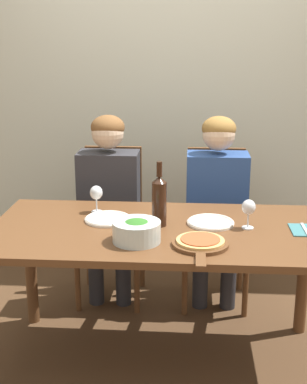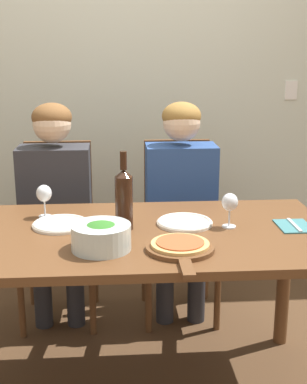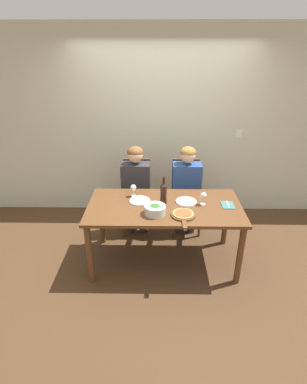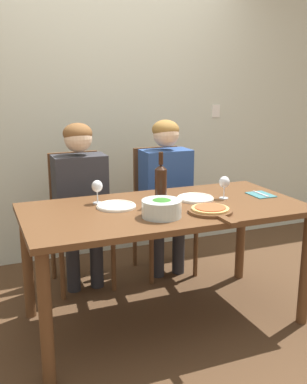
{
  "view_description": "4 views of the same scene",
  "coord_description": "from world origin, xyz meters",
  "px_view_note": "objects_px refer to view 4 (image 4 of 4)",
  "views": [
    {
      "loc": [
        0.14,
        -2.54,
        1.71
      ],
      "look_at": [
        -0.04,
        -0.01,
        0.97
      ],
      "focal_mm": 50.0,
      "sensor_mm": 36.0,
      "label": 1
    },
    {
      "loc": [
        -0.04,
        -2.12,
        1.52
      ],
      "look_at": [
        0.11,
        0.07,
        0.93
      ],
      "focal_mm": 50.0,
      "sensor_mm": 36.0,
      "label": 2
    },
    {
      "loc": [
        -0.08,
        -2.98,
        2.4
      ],
      "look_at": [
        -0.13,
        0.04,
        0.92
      ],
      "focal_mm": 28.0,
      "sensor_mm": 36.0,
      "label": 3
    },
    {
      "loc": [
        -1.07,
        -2.46,
        1.54
      ],
      "look_at": [
        -0.03,
        0.11,
        0.84
      ],
      "focal_mm": 42.0,
      "sensor_mm": 36.0,
      "label": 4
    }
  ],
  "objects_px": {
    "wine_glass_right": "(224,183)",
    "chair_right": "(161,206)",
    "wine_glass_left": "(97,187)",
    "wine_bottle": "(161,184)",
    "chair_left": "(78,215)",
    "person_woman": "(81,191)",
    "dinner_plate_right": "(195,198)",
    "person_man": "(167,183)",
    "pizza_on_board": "(211,211)",
    "broccoli_bowl": "(162,208)",
    "dinner_plate_left": "(116,206)",
    "fork_on_napkin": "(261,195)"
  },
  "relations": [
    {
      "from": "person_man",
      "to": "dinner_plate_left",
      "type": "height_order",
      "value": "person_man"
    },
    {
      "from": "dinner_plate_left",
      "to": "wine_glass_left",
      "type": "distance_m",
      "value": 0.18
    },
    {
      "from": "person_woman",
      "to": "person_man",
      "type": "distance_m",
      "value": 0.68
    },
    {
      "from": "person_man",
      "to": "fork_on_napkin",
      "type": "bearing_deg",
      "value": -58.55
    },
    {
      "from": "person_woman",
      "to": "wine_bottle",
      "type": "xyz_separation_m",
      "value": [
        0.36,
        -0.64,
        0.16
      ]
    },
    {
      "from": "chair_left",
      "to": "pizza_on_board",
      "type": "distance_m",
      "value": 1.2
    },
    {
      "from": "person_man",
      "to": "dinner_plate_right",
      "type": "xyz_separation_m",
      "value": [
        -0.06,
        -0.6,
        0.03
      ]
    },
    {
      "from": "chair_left",
      "to": "person_woman",
      "type": "xyz_separation_m",
      "value": [
        0.0,
        -0.12,
        0.22
      ]
    },
    {
      "from": "dinner_plate_right",
      "to": "broccoli_bowl",
      "type": "bearing_deg",
      "value": -142.7
    },
    {
      "from": "wine_glass_left",
      "to": "fork_on_napkin",
      "type": "distance_m",
      "value": 1.11
    },
    {
      "from": "broccoli_bowl",
      "to": "wine_glass_left",
      "type": "xyz_separation_m",
      "value": [
        -0.26,
        0.42,
        0.05
      ]
    },
    {
      "from": "wine_bottle",
      "to": "dinner_plate_left",
      "type": "relative_size",
      "value": 1.38
    },
    {
      "from": "pizza_on_board",
      "to": "chair_left",
      "type": "bearing_deg",
      "value": 118.84
    },
    {
      "from": "chair_right",
      "to": "person_man",
      "type": "xyz_separation_m",
      "value": [
        -0.0,
        -0.12,
        0.22
      ]
    },
    {
      "from": "person_woman",
      "to": "dinner_plate_right",
      "type": "xyz_separation_m",
      "value": [
        0.62,
        -0.6,
        0.03
      ]
    },
    {
      "from": "dinner_plate_right",
      "to": "chair_right",
      "type": "bearing_deg",
      "value": 85.34
    },
    {
      "from": "person_man",
      "to": "dinner_plate_left",
      "type": "xyz_separation_m",
      "value": [
        -0.6,
        -0.59,
        0.03
      ]
    },
    {
      "from": "person_woman",
      "to": "pizza_on_board",
      "type": "distance_m",
      "value": 1.08
    },
    {
      "from": "wine_bottle",
      "to": "wine_glass_right",
      "type": "bearing_deg",
      "value": -1.43
    },
    {
      "from": "fork_on_napkin",
      "to": "dinner_plate_left",
      "type": "bearing_deg",
      "value": 175.35
    },
    {
      "from": "chair_left",
      "to": "wine_glass_right",
      "type": "relative_size",
      "value": 6.65
    },
    {
      "from": "person_man",
      "to": "fork_on_napkin",
      "type": "relative_size",
      "value": 6.9
    },
    {
      "from": "person_woman",
      "to": "broccoli_bowl",
      "type": "distance_m",
      "value": 0.92
    },
    {
      "from": "wine_bottle",
      "to": "broccoli_bowl",
      "type": "height_order",
      "value": "wine_bottle"
    },
    {
      "from": "wine_bottle",
      "to": "wine_glass_right",
      "type": "relative_size",
      "value": 2.22
    },
    {
      "from": "wine_glass_right",
      "to": "person_man",
      "type": "bearing_deg",
      "value": 100.98
    },
    {
      "from": "person_man",
      "to": "dinner_plate_left",
      "type": "distance_m",
      "value": 0.84
    },
    {
      "from": "chair_right",
      "to": "wine_glass_right",
      "type": "relative_size",
      "value": 6.65
    },
    {
      "from": "person_man",
      "to": "dinner_plate_right",
      "type": "relative_size",
      "value": 5.1
    },
    {
      "from": "wine_bottle",
      "to": "chair_right",
      "type": "bearing_deg",
      "value": 67.0
    },
    {
      "from": "chair_left",
      "to": "wine_glass_right",
      "type": "distance_m",
      "value": 1.17
    },
    {
      "from": "chair_left",
      "to": "chair_right",
      "type": "xyz_separation_m",
      "value": [
        0.68,
        0.0,
        0.0
      ]
    },
    {
      "from": "person_woman",
      "to": "dinner_plate_right",
      "type": "distance_m",
      "value": 0.87
    },
    {
      "from": "wine_glass_right",
      "to": "chair_right",
      "type": "bearing_deg",
      "value": 99.34
    },
    {
      "from": "person_woman",
      "to": "wine_glass_right",
      "type": "xyz_separation_m",
      "value": [
        0.81,
        -0.65,
        0.13
      ]
    },
    {
      "from": "wine_glass_left",
      "to": "wine_glass_right",
      "type": "relative_size",
      "value": 1.0
    },
    {
      "from": "dinner_plate_right",
      "to": "person_woman",
      "type": "bearing_deg",
      "value": 136.1
    },
    {
      "from": "chair_left",
      "to": "dinner_plate_left",
      "type": "distance_m",
      "value": 0.75
    },
    {
      "from": "wine_bottle",
      "to": "wine_glass_left",
      "type": "height_order",
      "value": "wine_bottle"
    },
    {
      "from": "broccoli_bowl",
      "to": "dinner_plate_left",
      "type": "distance_m",
      "value": 0.34
    },
    {
      "from": "chair_right",
      "to": "broccoli_bowl",
      "type": "bearing_deg",
      "value": -112.73
    },
    {
      "from": "dinner_plate_left",
      "to": "wine_bottle",
      "type": "bearing_deg",
      "value": -11.46
    },
    {
      "from": "wine_glass_right",
      "to": "fork_on_napkin",
      "type": "distance_m",
      "value": 0.3
    },
    {
      "from": "wine_bottle",
      "to": "fork_on_napkin",
      "type": "relative_size",
      "value": 1.86
    },
    {
      "from": "wine_glass_left",
      "to": "wine_glass_right",
      "type": "bearing_deg",
      "value": -13.91
    },
    {
      "from": "dinner_plate_right",
      "to": "wine_bottle",
      "type": "bearing_deg",
      "value": -171.22
    },
    {
      "from": "person_woman",
      "to": "pizza_on_board",
      "type": "xyz_separation_m",
      "value": [
        0.57,
        -0.91,
        0.04
      ]
    },
    {
      "from": "wine_glass_right",
      "to": "fork_on_napkin",
      "type": "height_order",
      "value": "wine_glass_right"
    },
    {
      "from": "wine_bottle",
      "to": "fork_on_napkin",
      "type": "bearing_deg",
      "value": -2.05
    },
    {
      "from": "dinner_plate_left",
      "to": "dinner_plate_right",
      "type": "height_order",
      "value": "same"
    }
  ]
}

